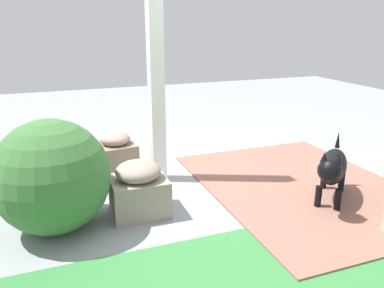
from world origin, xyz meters
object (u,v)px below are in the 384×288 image
object	(u,v)px
stone_planter_nearest	(116,152)
terracotta_pot_spiky	(20,156)
terracotta_pot_broad	(69,155)
round_shrub	(52,177)
porch_pillar	(155,56)
dog	(332,168)
stone_planter_mid	(139,189)

from	to	relation	value
stone_planter_nearest	terracotta_pot_spiky	bearing A→B (deg)	-0.32
stone_planter_nearest	terracotta_pot_spiky	distance (m)	0.96
stone_planter_nearest	terracotta_pot_broad	distance (m)	0.56
round_shrub	porch_pillar	bearing A→B (deg)	-145.83
terracotta_pot_broad	dog	bearing A→B (deg)	149.28
dog	porch_pillar	bearing A→B (deg)	-40.06
round_shrub	stone_planter_mid	bearing A→B (deg)	-178.05
porch_pillar	dog	bearing A→B (deg)	139.94
dog	round_shrub	bearing A→B (deg)	-9.37
porch_pillar	terracotta_pot_broad	xyz separation A→B (m)	(0.85, -0.19, -0.93)
stone_planter_mid	stone_planter_nearest	bearing A→B (deg)	-90.11
stone_planter_nearest	terracotta_pot_broad	bearing A→B (deg)	25.31
terracotta_pot_spiky	terracotta_pot_broad	xyz separation A→B (m)	(-0.46, 0.24, 0.04)
terracotta_pot_spiky	dog	xyz separation A→B (m)	(-2.58, 1.50, 0.07)
dog	terracotta_pot_spiky	bearing A→B (deg)	-30.12
terracotta_pot_broad	stone_planter_nearest	bearing A→B (deg)	-154.69
terracotta_pot_spiky	dog	distance (m)	2.98
stone_planter_mid	dog	bearing A→B (deg)	166.18
stone_planter_nearest	stone_planter_mid	xyz separation A→B (m)	(0.00, 1.09, 0.03)
porch_pillar	dog	world-z (taller)	porch_pillar
round_shrub	terracotta_pot_spiky	size ratio (longest dim) A/B	1.56
round_shrub	terracotta_pot_spiky	xyz separation A→B (m)	(0.29, -1.12, -0.17)
round_shrub	terracotta_pot_broad	size ratio (longest dim) A/B	1.74
porch_pillar	terracotta_pot_broad	size ratio (longest dim) A/B	4.91
round_shrub	dog	xyz separation A→B (m)	(-2.29, 0.38, -0.10)
stone_planter_mid	terracotta_pot_broad	distance (m)	0.99
porch_pillar	terracotta_pot_spiky	bearing A→B (deg)	-18.11
round_shrub	dog	distance (m)	2.32
round_shrub	terracotta_pot_broad	xyz separation A→B (m)	(-0.17, -0.88, -0.13)
stone_planter_nearest	dog	size ratio (longest dim) A/B	0.62
terracotta_pot_spiky	terracotta_pot_broad	size ratio (longest dim) A/B	1.12
porch_pillar	round_shrub	size ratio (longest dim) A/B	2.82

